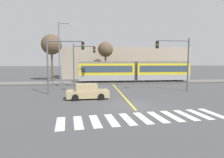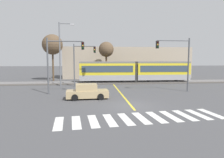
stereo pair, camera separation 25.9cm
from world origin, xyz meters
TOP-DOWN VIEW (x-y plane):
  - ground_plane at (0.00, 0.00)m, footprint 200.00×200.00m
  - track_bed at (0.00, 16.53)m, footprint 120.00×4.00m
  - rail_near at (0.00, 15.81)m, footprint 120.00×0.08m
  - rail_far at (0.00, 17.25)m, footprint 120.00×0.08m
  - light_rail_tram at (3.87, 16.53)m, footprint 18.50×2.64m
  - crosswalk_stripe_0 at (-5.47, -4.21)m, footprint 0.86×2.84m
  - crosswalk_stripe_1 at (-4.37, -4.09)m, footprint 0.86×2.84m
  - crosswalk_stripe_2 at (-3.28, -3.97)m, footprint 0.86×2.84m
  - crosswalk_stripe_3 at (-2.19, -3.85)m, footprint 0.86×2.84m
  - crosswalk_stripe_4 at (-1.09, -3.73)m, footprint 0.86×2.84m
  - crosswalk_stripe_5 at (0.00, -3.61)m, footprint 0.86×2.84m
  - crosswalk_stripe_6 at (1.09, -3.49)m, footprint 0.86×2.84m
  - crosswalk_stripe_7 at (2.19, -3.37)m, footprint 0.86×2.84m
  - crosswalk_stripe_8 at (3.28, -3.25)m, footprint 0.86×2.84m
  - crosswalk_stripe_9 at (4.37, -3.13)m, footprint 0.86×2.84m
  - crosswalk_stripe_10 at (5.47, -3.01)m, footprint 0.86×2.84m
  - lane_centre_line at (0.00, 6.46)m, footprint 0.20×16.15m
  - sedan_crossing at (-3.86, 3.50)m, footprint 4.31×2.13m
  - traffic_light_mid_right at (7.12, 6.91)m, footprint 4.25×0.38m
  - traffic_light_mid_left at (-7.00, 6.70)m, footprint 4.25×0.38m
  - traffic_light_far_left at (-4.91, 12.88)m, footprint 3.25×0.38m
  - street_lamp_west at (-7.88, 13.62)m, footprint 2.26×0.28m
  - bare_tree_far_west at (-10.56, 21.10)m, footprint 3.71×3.71m
  - bare_tree_west at (-0.72, 20.66)m, footprint 2.81×2.81m
  - building_backdrop_far at (4.15, 26.57)m, footprint 26.84×6.00m

SIDE VIEW (x-z plane):
  - ground_plane at x=0.00m, z-range 0.00..0.00m
  - lane_centre_line at x=0.00m, z-range 0.00..0.01m
  - crosswalk_stripe_0 at x=-5.47m, z-range 0.00..0.01m
  - crosswalk_stripe_1 at x=-4.37m, z-range 0.00..0.01m
  - crosswalk_stripe_2 at x=-3.28m, z-range 0.00..0.01m
  - crosswalk_stripe_3 at x=-2.19m, z-range 0.00..0.01m
  - crosswalk_stripe_4 at x=-1.09m, z-range 0.00..0.01m
  - crosswalk_stripe_5 at x=0.00m, z-range 0.00..0.01m
  - crosswalk_stripe_6 at x=1.09m, z-range 0.00..0.01m
  - crosswalk_stripe_7 at x=2.19m, z-range 0.00..0.01m
  - crosswalk_stripe_8 at x=3.28m, z-range 0.00..0.01m
  - crosswalk_stripe_9 at x=4.37m, z-range 0.00..0.01m
  - crosswalk_stripe_10 at x=5.47m, z-range 0.00..0.01m
  - track_bed at x=0.00m, z-range 0.00..0.18m
  - rail_near at x=0.00m, z-range 0.18..0.28m
  - rail_far at x=0.00m, z-range 0.18..0.28m
  - sedan_crossing at x=-3.86m, z-range -0.06..1.46m
  - light_rail_tram at x=3.87m, z-range 0.33..3.76m
  - building_backdrop_far at x=4.15m, z-range 0.00..6.49m
  - traffic_light_far_left at x=-4.91m, z-range 1.00..7.22m
  - traffic_light_mid_left at x=-7.00m, z-range 1.08..7.51m
  - traffic_light_mid_right at x=7.12m, z-range 1.12..7.69m
  - street_lamp_west at x=-7.88m, z-range 0.60..9.99m
  - bare_tree_west at x=-0.72m, z-range 2.13..9.36m
  - bare_tree_far_west at x=-10.56m, z-range 2.37..10.90m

